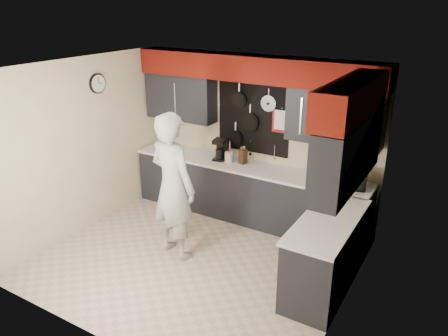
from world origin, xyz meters
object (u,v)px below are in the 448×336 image
Objects in this scene: knife_block at (243,157)px; utensil_crock at (229,157)px; microwave at (347,177)px; coffee_maker at (221,149)px; person at (173,187)px.

utensil_crock is (-0.23, -0.05, -0.03)m from knife_block.
knife_block reaches higher than utensil_crock.
microwave is 1.45× the size of coffee_maker.
utensil_crock is at bearing -151.40° from knife_block.
coffee_maker is at bearing -163.44° from knife_block.
coffee_maker is 1.49m from person.
microwave is 2.07m from coffee_maker.
person reaches higher than microwave.
person is (0.15, -1.48, -0.08)m from coffee_maker.
microwave is at bearing -0.37° from utensil_crock.
person is at bearing -91.14° from utensil_crock.
knife_block is 1.40× the size of utensil_crock.
knife_block is (-1.66, 0.07, -0.02)m from microwave.
person is at bearing -84.70° from knife_block.
coffee_maker is at bearing 165.92° from utensil_crock.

